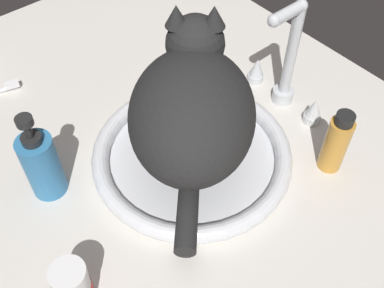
% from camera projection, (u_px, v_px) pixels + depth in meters
% --- Properties ---
extents(countertop, '(1.11, 0.80, 0.03)m').
position_uv_depth(countertop, '(183.00, 138.00, 0.85)').
color(countertop, silver).
rests_on(countertop, ground).
extents(sink_basin, '(0.34, 0.34, 0.03)m').
position_uv_depth(sink_basin, '(192.00, 154.00, 0.79)').
color(sink_basin, white).
rests_on(sink_basin, countertop).
extents(faucet, '(0.18, 0.09, 0.22)m').
position_uv_depth(faucet, '(286.00, 68.00, 0.83)').
color(faucet, silver).
rests_on(faucet, countertop).
extents(cat, '(0.33, 0.32, 0.21)m').
position_uv_depth(cat, '(192.00, 105.00, 0.72)').
color(cat, black).
rests_on(cat, sink_basin).
extents(soap_pump_bottle, '(0.06, 0.06, 0.17)m').
position_uv_depth(soap_pump_bottle, '(42.00, 164.00, 0.71)').
color(soap_pump_bottle, teal).
rests_on(soap_pump_bottle, countertop).
extents(amber_bottle, '(0.04, 0.04, 0.12)m').
position_uv_depth(amber_bottle, '(336.00, 143.00, 0.74)').
color(amber_bottle, gold).
rests_on(amber_bottle, countertop).
extents(pill_bottle, '(0.05, 0.05, 0.08)m').
position_uv_depth(pill_bottle, '(74.00, 287.00, 0.61)').
color(pill_bottle, white).
rests_on(pill_bottle, countertop).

